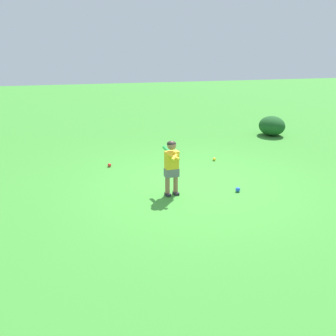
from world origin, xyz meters
TOP-DOWN VIEW (x-y plane):
  - ground_plane at (0.00, 0.00)m, footprint 40.00×40.00m
  - child_batter at (-0.59, -0.34)m, footprint 0.32×0.63m
  - play_ball_midfield at (-1.62, 1.66)m, footprint 0.08×0.08m
  - play_ball_behind_batter at (0.97, 1.55)m, footprint 0.08×0.08m
  - play_ball_near_batter at (0.73, -0.50)m, footprint 0.10×0.10m
  - shrub_left_background at (3.65, 3.66)m, footprint 0.79×0.90m

SIDE VIEW (x-z plane):
  - ground_plane at x=0.00m, z-range 0.00..0.00m
  - play_ball_behind_batter at x=0.97m, z-range 0.00..0.08m
  - play_ball_midfield at x=-1.62m, z-range 0.00..0.08m
  - play_ball_near_batter at x=0.73m, z-range 0.00..0.10m
  - shrub_left_background at x=3.65m, z-range 0.00..0.61m
  - child_batter at x=-0.59m, z-range 0.11..1.19m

